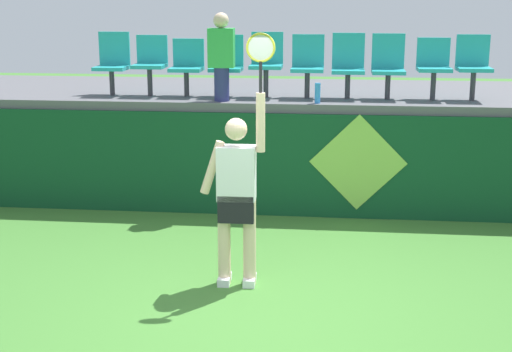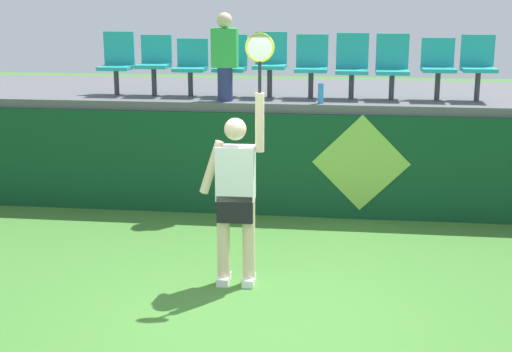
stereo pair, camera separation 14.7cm
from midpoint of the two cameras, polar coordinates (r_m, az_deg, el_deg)
The scene contains 18 objects.
ground_plane at distance 7.02m, azimuth 0.66°, elevation -10.48°, with size 40.00×40.00×0.00m, color #3D752D.
court_back_wall at distance 9.80m, azimuth 2.82°, elevation 0.91°, with size 11.82×0.20×1.38m, color #0F4223.
spectator_platform at distance 11.05m, azimuth 3.44°, elevation 6.35°, with size 11.82×2.91×0.12m, color #56565B.
tennis_player at distance 7.35m, azimuth -0.96°, elevation -1.24°, with size 0.75×0.27×2.55m.
tennis_ball at distance 7.63m, azimuth -2.14°, elevation -8.16°, with size 0.07×0.07×0.07m, color #D1E533.
water_bottle at distance 9.69m, azimuth 5.47°, elevation 6.38°, with size 0.07×0.07×0.27m, color #338CE5.
stadium_chair_0 at distance 10.68m, azimuth -10.29°, elevation 8.77°, with size 0.44×0.42×0.87m.
stadium_chair_1 at distance 10.52m, azimuth -7.44°, elevation 8.81°, with size 0.44×0.42×0.83m.
stadium_chair_2 at distance 10.41m, azimuth -4.63°, elevation 8.63°, with size 0.44×0.42×0.78m.
stadium_chair_3 at distance 10.31m, azimuth -1.57°, elevation 8.75°, with size 0.44×0.42×0.84m.
stadium_chair_4 at distance 10.24m, azimuth 1.53°, elevation 8.92°, with size 0.44×0.42×0.88m.
stadium_chair_5 at distance 10.20m, azimuth 4.74°, elevation 8.69°, with size 0.44×0.42×0.85m.
stadium_chair_6 at distance 10.20m, azimuth 7.85°, elevation 8.61°, with size 0.44×0.42×0.88m.
stadium_chair_7 at distance 10.22m, azimuth 10.91°, elevation 8.48°, with size 0.44×0.42×0.87m.
stadium_chair_8 at distance 10.26m, azimuth 14.31°, elevation 8.34°, with size 0.44×0.42×0.82m.
stadium_chair_9 at distance 10.34m, azimuth 17.20°, elevation 8.30°, with size 0.44×0.42×0.86m.
spectator_0 at distance 9.84m, azimuth -2.00°, elevation 9.35°, with size 0.34×0.20×1.16m.
wall_signage_mount at distance 9.86m, azimuth 8.41°, elevation -3.30°, with size 1.27×0.01×1.40m.
Camera 2 is at (0.80, -6.34, 2.91)m, focal length 51.69 mm.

